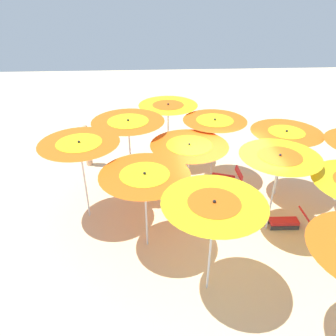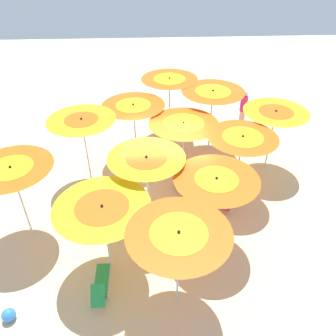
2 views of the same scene
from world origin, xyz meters
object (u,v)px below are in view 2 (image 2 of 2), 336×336
at_px(beach_umbrella_8, 82,124).
at_px(lounger_1, 101,283).
at_px(beach_ball, 9,315).
at_px(beach_umbrella_11, 12,173).
at_px(beach_umbrella_7, 147,163).
at_px(beach_umbrella_9, 179,240).
at_px(beach_umbrella_3, 242,141).
at_px(beach_umbrella_6, 216,184).
at_px(beach_umbrella_5, 133,109).
at_px(beach_umbrella_1, 213,95).
at_px(lounger_2, 186,188).
at_px(beach_umbrella_0, 275,116).
at_px(beach_umbrella_4, 183,129).
at_px(beach_umbrella_10, 103,211).
at_px(lounger_3, 227,199).
at_px(beachgoer_0, 243,109).
at_px(beach_umbrella_2, 169,84).
at_px(lounger_0, 151,232).

bearing_deg(beach_umbrella_8, lounger_1, -169.35).
bearing_deg(beach_ball, beach_umbrella_11, 3.91).
relative_size(beach_umbrella_7, beach_umbrella_9, 1.01).
bearing_deg(beach_umbrella_9, beach_umbrella_11, 60.07).
xyz_separation_m(beach_umbrella_3, beach_umbrella_6, (-1.97, 1.11, 0.02)).
bearing_deg(beach_ball, lounger_1, -70.60).
bearing_deg(beach_umbrella_9, beach_umbrella_5, 10.31).
bearing_deg(beach_umbrella_1, lounger_2, 156.43).
xyz_separation_m(beach_umbrella_0, beach_umbrella_4, (-0.42, 3.09, -0.15)).
bearing_deg(beach_umbrella_6, beach_umbrella_0, -36.63).
relative_size(beach_umbrella_7, beach_umbrella_10, 1.08).
bearing_deg(lounger_3, beach_umbrella_8, 93.58).
bearing_deg(beachgoer_0, beach_umbrella_6, 97.08).
relative_size(beach_umbrella_6, beach_umbrella_9, 0.96).
bearing_deg(beach_umbrella_4, beachgoer_0, -39.72).
height_order(beach_umbrella_6, beach_umbrella_7, beach_umbrella_7).
height_order(beach_umbrella_5, beachgoer_0, beach_umbrella_5).
bearing_deg(beach_umbrella_8, beach_umbrella_5, -47.95).
relative_size(beach_umbrella_0, beach_umbrella_3, 1.02).
distance_m(beach_umbrella_4, lounger_1, 5.27).
bearing_deg(beach_umbrella_4, beach_umbrella_2, 5.42).
relative_size(beach_umbrella_9, lounger_2, 2.01).
height_order(beach_umbrella_11, lounger_2, beach_umbrella_11).
distance_m(beach_umbrella_9, lounger_2, 4.41).
xyz_separation_m(beach_umbrella_9, beach_umbrella_11, (2.31, 4.02, 0.10)).
bearing_deg(beach_umbrella_3, beach_umbrella_5, 55.21).
relative_size(beach_umbrella_3, lounger_3, 2.02).
xyz_separation_m(beach_umbrella_10, lounger_3, (2.26, -3.49, -1.79)).
distance_m(lounger_3, beach_ball, 6.71).
bearing_deg(beach_umbrella_11, beach_umbrella_4, -61.24).
distance_m(beach_umbrella_1, lounger_1, 7.40).
xyz_separation_m(beach_umbrella_1, beach_ball, (-6.86, 5.57, -2.12)).
bearing_deg(lounger_0, beach_umbrella_10, 134.94).
height_order(beach_umbrella_8, beach_umbrella_9, beach_umbrella_8).
bearing_deg(beach_umbrella_8, beachgoer_0, -59.24).
height_order(beach_umbrella_7, lounger_3, beach_umbrella_7).
bearing_deg(beach_umbrella_5, beach_umbrella_9, -169.69).
height_order(beach_umbrella_2, beach_umbrella_11, beach_umbrella_2).
height_order(beach_umbrella_8, lounger_2, beach_umbrella_8).
xyz_separation_m(beach_umbrella_4, beach_umbrella_8, (-0.12, 3.16, 0.32)).
bearing_deg(beach_umbrella_10, beach_umbrella_7, -32.26).
bearing_deg(beach_umbrella_9, beachgoer_0, -22.38).
distance_m(beach_umbrella_11, lounger_1, 3.53).
distance_m(beach_umbrella_4, lounger_3, 2.64).
distance_m(beach_umbrella_5, beach_umbrella_8, 2.07).
xyz_separation_m(beach_umbrella_0, beachgoer_0, (3.05, 0.21, -1.25)).
distance_m(beach_umbrella_0, beachgoer_0, 3.30).
height_order(beach_umbrella_6, beach_umbrella_11, beach_umbrella_11).
relative_size(beach_umbrella_9, lounger_0, 2.13).
xyz_separation_m(beach_umbrella_11, lounger_3, (0.99, -5.85, -2.02)).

